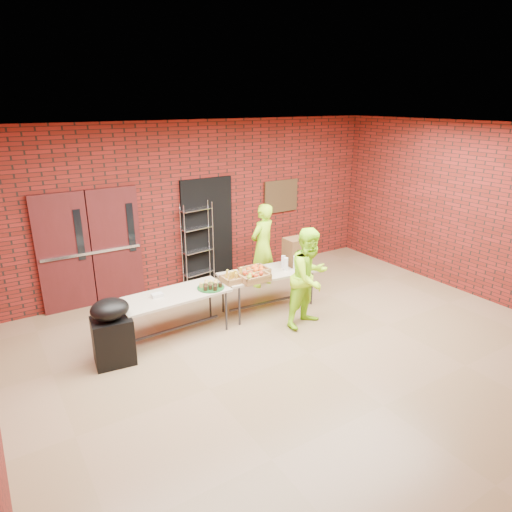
{
  "coord_description": "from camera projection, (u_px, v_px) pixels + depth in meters",
  "views": [
    {
      "loc": [
        -3.82,
        -4.57,
        3.55
      ],
      "look_at": [
        -0.04,
        1.4,
        1.12
      ],
      "focal_mm": 32.0,
      "sensor_mm": 36.0,
      "label": 1
    }
  ],
  "objects": [
    {
      "name": "cup_stack_mid",
      "position": [
        295.0,
        262.0,
        8.07
      ],
      "size": [
        0.08,
        0.08,
        0.23
      ],
      "primitive_type": "cylinder",
      "color": "silver",
      "rests_on": "table_right"
    },
    {
      "name": "basket_oranges",
      "position": [
        254.0,
        271.0,
        7.81
      ],
      "size": [
        0.46,
        0.36,
        0.14
      ],
      "color": "olive",
      "rests_on": "table_right"
    },
    {
      "name": "bronze_plaque",
      "position": [
        281.0,
        196.0,
        9.95
      ],
      "size": [
        0.85,
        0.04,
        0.7
      ],
      "primitive_type": "cube",
      "color": "#44301B",
      "rests_on": "room"
    },
    {
      "name": "napkin_box",
      "position": [
        157.0,
        295.0,
        6.93
      ],
      "size": [
        0.17,
        0.11,
        0.06
      ],
      "primitive_type": "cube",
      "color": "silver",
      "rests_on": "table_left"
    },
    {
      "name": "table_right",
      "position": [
        268.0,
        275.0,
        7.99
      ],
      "size": [
        1.76,
        0.85,
        0.7
      ],
      "rotation": [
        0.0,
        0.0,
        -0.08
      ],
      "color": "tan",
      "rests_on": "room"
    },
    {
      "name": "coffee_dispenser",
      "position": [
        295.0,
        251.0,
        8.25
      ],
      "size": [
        0.37,
        0.33,
        0.49
      ],
      "primitive_type": "cube",
      "color": "#4F311B",
      "rests_on": "table_right"
    },
    {
      "name": "dark_doorway",
      "position": [
        208.0,
        230.0,
        9.21
      ],
      "size": [
        1.1,
        0.06,
        2.1
      ],
      "primitive_type": "cube",
      "color": "black",
      "rests_on": "room"
    },
    {
      "name": "covered_grill",
      "position": [
        112.0,
        331.0,
        6.35
      ],
      "size": [
        0.59,
        0.51,
        0.98
      ],
      "rotation": [
        0.0,
        0.0,
        -0.12
      ],
      "color": "black",
      "rests_on": "room"
    },
    {
      "name": "volunteer_woman",
      "position": [
        263.0,
        246.0,
        8.93
      ],
      "size": [
        0.71,
        0.58,
        1.67
      ],
      "primitive_type": "imported",
      "rotation": [
        0.0,
        0.0,
        3.47
      ],
      "color": "#AEFF1C",
      "rests_on": "room"
    },
    {
      "name": "basket_bananas",
      "position": [
        235.0,
        278.0,
        7.52
      ],
      "size": [
        0.4,
        0.31,
        0.13
      ],
      "color": "olive",
      "rests_on": "table_right"
    },
    {
      "name": "cup_stack_back",
      "position": [
        283.0,
        262.0,
        8.1
      ],
      "size": [
        0.08,
        0.08,
        0.23
      ],
      "primitive_type": "cylinder",
      "color": "silver",
      "rests_on": "table_right"
    },
    {
      "name": "room",
      "position": [
        314.0,
        250.0,
        6.21
      ],
      "size": [
        8.08,
        7.08,
        3.28
      ],
      "color": "olive",
      "rests_on": "ground"
    },
    {
      "name": "double_doors",
      "position": [
        91.0,
        249.0,
        8.03
      ],
      "size": [
        1.78,
        0.12,
        2.1
      ],
      "color": "#451314",
      "rests_on": "room"
    },
    {
      "name": "cup_stack_front",
      "position": [
        286.0,
        264.0,
        7.98
      ],
      "size": [
        0.08,
        0.08,
        0.23
      ],
      "primitive_type": "cylinder",
      "color": "silver",
      "rests_on": "table_right"
    },
    {
      "name": "wire_rack",
      "position": [
        198.0,
        244.0,
        9.01
      ],
      "size": [
        0.64,
        0.3,
        1.68
      ],
      "primitive_type": null,
      "rotation": [
        0.0,
        0.0,
        0.15
      ],
      "color": "#AFAFB6",
      "rests_on": "room"
    },
    {
      "name": "volunteer_man",
      "position": [
        310.0,
        277.0,
        7.36
      ],
      "size": [
        0.92,
        0.79,
        1.65
      ],
      "primitive_type": "imported",
      "rotation": [
        0.0,
        0.0,
        0.22
      ],
      "color": "#AEFF1C",
      "rests_on": "room"
    },
    {
      "name": "muffin_tray",
      "position": [
        211.0,
        285.0,
        7.25
      ],
      "size": [
        0.43,
        0.43,
        0.11
      ],
      "color": "#144D1B",
      "rests_on": "table_left"
    },
    {
      "name": "table_left",
      "position": [
        174.0,
        298.0,
        7.05
      ],
      "size": [
        1.74,
        0.79,
        0.7
      ],
      "rotation": [
        0.0,
        0.0,
        0.05
      ],
      "color": "tan",
      "rests_on": "room"
    },
    {
      "name": "basket_apples",
      "position": [
        254.0,
        276.0,
        7.57
      ],
      "size": [
        0.48,
        0.37,
        0.15
      ],
      "color": "olive",
      "rests_on": "table_right"
    }
  ]
}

